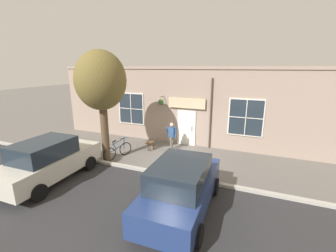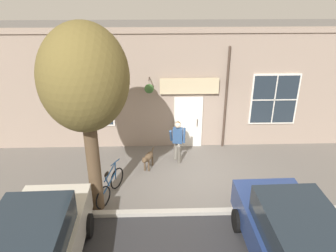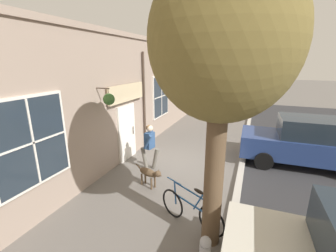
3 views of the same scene
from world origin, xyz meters
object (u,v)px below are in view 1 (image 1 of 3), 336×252
Objects in this scene: parked_car_nearest_curb at (48,160)px; dog_on_leash at (151,143)px; leaning_bicycle at (118,151)px; street_tree_by_curb at (101,83)px; parked_car_mid_block at (181,186)px; fire_hydrant at (93,151)px; pedestrian_walking at (172,134)px.

dog_on_leash is at bearing 153.44° from parked_car_nearest_curb.
dog_on_leash is at bearing 144.71° from leaning_bicycle.
street_tree_by_curb reaches higher than parked_car_mid_block.
fire_hydrant is at bearing 177.97° from parked_car_nearest_curb.
parked_car_mid_block is (2.46, 4.84, -2.95)m from street_tree_by_curb.
street_tree_by_curb is at bearing -34.68° from leaning_bicycle.
street_tree_by_curb is (2.59, -2.54, 2.88)m from pedestrian_walking.
parked_car_mid_block is (-0.10, 5.69, 0.00)m from parked_car_nearest_curb.
fire_hydrant is at bearing -63.07° from leaning_bicycle.
street_tree_by_curb reaches higher than dog_on_leash.
parked_car_nearest_curb is (4.66, -2.33, 0.44)m from dog_on_leash.
fire_hydrant is at bearing -113.26° from parked_car_mid_block.
dog_on_leash is at bearing 133.81° from fire_hydrant.
parked_car_mid_block is at bearing 56.38° from leaning_bicycle.
dog_on_leash is 3.10m from fire_hydrant.
leaning_bicycle is at bearing -123.62° from parked_car_mid_block.
parked_car_mid_block is at bearing 24.44° from pedestrian_walking.
street_tree_by_curb is at bearing -116.97° from parked_car_mid_block.
street_tree_by_curb is at bearing -44.41° from pedestrian_walking.
dog_on_leash is 0.24× the size of parked_car_mid_block.
dog_on_leash is 1.93m from leaning_bicycle.
street_tree_by_curb reaches higher than fire_hydrant.
fire_hydrant is (0.05, -0.77, -3.44)m from street_tree_by_curb.
parked_car_nearest_curb reaches higher than pedestrian_walking.
pedestrian_walking is 6.18m from parked_car_nearest_curb.
parked_car_nearest_curb is (3.08, -1.21, 0.50)m from leaning_bicycle.
pedestrian_walking is at bearing 146.64° from parked_car_nearest_curb.
parked_car_mid_block is at bearing 63.03° from street_tree_by_curb.
parked_car_nearest_curb reaches higher than leaning_bicycle.
fire_hydrant reaches higher than dog_on_leash.
street_tree_by_curb is 3.52m from fire_hydrant.
leaning_bicycle is (2.08, -2.18, -0.57)m from pedestrian_walking.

